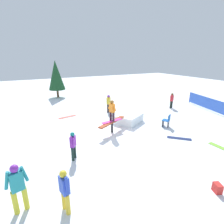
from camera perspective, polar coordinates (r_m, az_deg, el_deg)
name	(u,v)px	position (r m, az deg, el deg)	size (l,w,h in m)	color
ground_plane	(112,132)	(11.08, 0.00, -6.60)	(60.00, 60.00, 0.00)	white
rail_feature	(112,123)	(10.83, 0.00, -3.58)	(2.25, 1.38, 0.74)	black
snow_kicker_ramp	(128,118)	(12.60, 5.41, -2.12)	(1.80, 1.50, 0.60)	white
main_rider_on_rail	(112,111)	(10.57, 0.00, 0.33)	(1.46, 0.76, 1.34)	#D12D8E
bystander_teal	(18,186)	(6.25, -28.45, -20.49)	(0.67, 0.30, 1.65)	yellow
bystander_purple	(73,144)	(8.24, -12.59, -10.26)	(0.40, 0.50, 1.36)	black
bystander_yellow	(109,103)	(14.69, -1.13, 3.09)	(0.55, 0.43, 1.50)	black
bystander_blue	(65,189)	(5.83, -15.23, -23.12)	(0.27, 0.63, 1.47)	gold
bystander_red	(172,100)	(16.76, 18.92, 3.80)	(0.58, 0.30, 1.41)	black
loose_snowboard_navy	(179,138)	(10.99, 21.09, -8.03)	(1.34, 0.28, 0.02)	navy
loose_snowboard_lime	(222,148)	(10.90, 32.38, -9.97)	(1.40, 0.28, 0.02)	#85CE3A
loose_snowboard_coral	(67,117)	(14.18, -14.38, -1.55)	(1.37, 0.28, 0.02)	#E56857
folding_chair	(167,121)	(12.29, 17.41, -2.84)	(0.60, 0.60, 0.88)	#3F3F44
backpack_on_snow	(217,188)	(7.63, 31.16, -20.47)	(0.30, 0.22, 0.34)	red
safety_fence	(211,104)	(17.37, 29.48, 2.25)	(1.48, 5.56, 1.10)	blue
pine_tree_near	(56,75)	(20.90, -17.81, 11.35)	(1.82, 1.82, 4.14)	#4C331E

